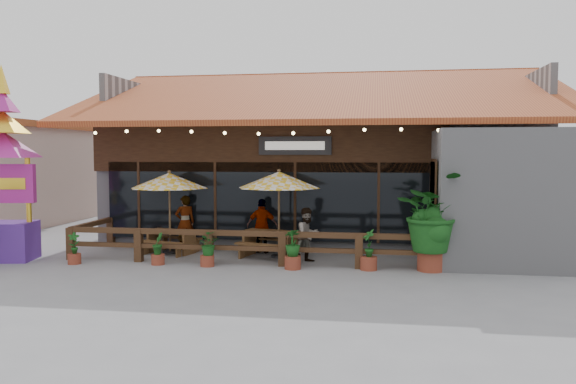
% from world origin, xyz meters
% --- Properties ---
extents(ground, '(100.00, 100.00, 0.00)m').
position_xyz_m(ground, '(0.00, 0.00, 0.00)').
color(ground, gray).
rests_on(ground, ground).
extents(restaurant_building, '(15.50, 14.73, 6.09)m').
position_xyz_m(restaurant_building, '(0.26, 6.61, 2.21)').
color(restaurant_building, '#9F9EA3').
rests_on(restaurant_building, ground).
extents(patio_railing, '(10.00, 2.60, 0.92)m').
position_xyz_m(patio_railing, '(-2.25, -0.27, 0.61)').
color(patio_railing, '#4D311B').
rests_on(patio_railing, ground).
extents(umbrella_left, '(2.48, 2.48, 2.47)m').
position_xyz_m(umbrella_left, '(-4.12, 0.88, 2.15)').
color(umbrella_left, brown).
rests_on(umbrella_left, ground).
extents(umbrella_right, '(2.51, 2.51, 2.53)m').
position_xyz_m(umbrella_right, '(-0.80, 0.73, 2.21)').
color(umbrella_right, brown).
rests_on(umbrella_right, ground).
extents(picnic_table_left, '(1.68, 1.54, 0.69)m').
position_xyz_m(picnic_table_left, '(-4.09, 0.89, 0.46)').
color(picnic_table_left, brown).
rests_on(picnic_table_left, ground).
extents(picnic_table_right, '(1.90, 1.75, 0.75)m').
position_xyz_m(picnic_table_right, '(-1.06, 0.72, 0.51)').
color(picnic_table_right, brown).
rests_on(picnic_table_right, ground).
extents(thai_sign_tower, '(2.49, 2.49, 5.80)m').
position_xyz_m(thai_sign_tower, '(-8.20, -0.85, 3.06)').
color(thai_sign_tower, '#53278F').
rests_on(thai_sign_tower, ground).
extents(tropical_plant, '(2.39, 2.40, 2.51)m').
position_xyz_m(tropical_plant, '(3.31, -0.50, 1.44)').
color(tropical_plant, brown).
rests_on(tropical_plant, ground).
extents(diner_a, '(0.73, 0.67, 1.68)m').
position_xyz_m(diner_a, '(-3.88, 1.54, 0.84)').
color(diner_a, '#3D2513').
rests_on(diner_a, ground).
extents(diner_b, '(0.92, 0.91, 1.50)m').
position_xyz_m(diner_b, '(0.09, 0.11, 0.75)').
color(diner_b, '#3D2513').
rests_on(diner_b, ground).
extents(diner_c, '(0.97, 0.45, 1.62)m').
position_xyz_m(diner_c, '(-1.41, 1.34, 0.81)').
color(diner_c, '#3D2513').
rests_on(diner_c, ground).
extents(planter_a, '(0.36, 0.35, 0.86)m').
position_xyz_m(planter_a, '(-6.08, -1.07, 0.36)').
color(planter_a, brown).
rests_on(planter_a, ground).
extents(planter_b, '(0.35, 0.35, 0.86)m').
position_xyz_m(planter_b, '(-3.82, -0.81, 0.39)').
color(planter_b, brown).
rests_on(planter_b, ground).
extents(planter_c, '(0.72, 0.70, 0.90)m').
position_xyz_m(planter_c, '(-2.45, -0.83, 0.51)').
color(planter_c, brown).
rests_on(planter_c, ground).
extents(planter_d, '(0.53, 0.53, 1.03)m').
position_xyz_m(planter_d, '(-0.18, -0.83, 0.50)').
color(planter_d, brown).
rests_on(planter_d, ground).
extents(planter_e, '(0.43, 0.45, 1.05)m').
position_xyz_m(planter_e, '(1.75, -0.64, 0.44)').
color(planter_e, brown).
rests_on(planter_e, ground).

